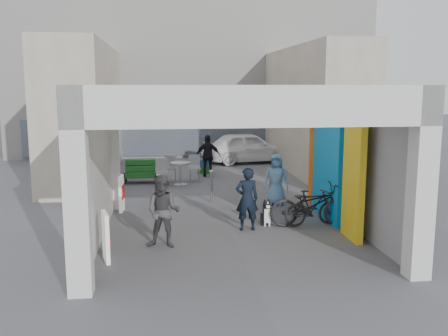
{
  "coord_description": "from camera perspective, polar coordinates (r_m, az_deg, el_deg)",
  "views": [
    {
      "loc": [
        -1.6,
        -12.23,
        3.49
      ],
      "look_at": [
        0.06,
        1.0,
        1.28
      ],
      "focal_mm": 40.0,
      "sensor_mm": 36.0,
      "label": 1
    }
  ],
  "objects": [
    {
      "name": "advert_board_far",
      "position": [
        14.27,
        -11.63,
        -2.85
      ],
      "size": [
        0.13,
        0.55,
        1.0
      ],
      "rotation": [
        0.0,
        0.0,
        -0.06
      ],
      "color": "white",
      "rests_on": "ground"
    },
    {
      "name": "bicycle_front",
      "position": [
        12.68,
        9.88,
        -4.15
      ],
      "size": [
        2.08,
        0.73,
        1.09
      ],
      "primitive_type": "imported",
      "rotation": [
        0.0,
        0.0,
        1.57
      ],
      "color": "black",
      "rests_on": "ground"
    },
    {
      "name": "cafe_set",
      "position": [
        18.04,
        -5.43,
        -0.67
      ],
      "size": [
        1.61,
        1.3,
        0.97
      ],
      "rotation": [
        0.0,
        0.0,
        -0.35
      ],
      "color": "#97979C",
      "rests_on": "ground"
    },
    {
      "name": "plaza_bldg_right",
      "position": [
        20.68,
        10.06,
        6.53
      ],
      "size": [
        2.0,
        9.0,
        5.0
      ],
      "primitive_type": "cube",
      "color": "#C1B4A0",
      "rests_on": "ground"
    },
    {
      "name": "arcade_canopy",
      "position": [
        11.67,
        3.44,
        3.55
      ],
      "size": [
        6.4,
        6.45,
        6.4
      ],
      "color": "beige",
      "rests_on": "ground"
    },
    {
      "name": "bollard_left",
      "position": [
        14.91,
        -7.5,
        -2.47
      ],
      "size": [
        0.09,
        0.09,
        0.88
      ],
      "primitive_type": "cylinder",
      "color": "gray",
      "rests_on": "ground"
    },
    {
      "name": "man_elderly",
      "position": [
        14.77,
        6.01,
        -1.29
      ],
      "size": [
        0.87,
        0.73,
        1.52
      ],
      "primitive_type": "imported",
      "rotation": [
        0.0,
        0.0,
        -0.39
      ],
      "color": "#6391C0",
      "rests_on": "ground"
    },
    {
      "name": "white_van",
      "position": [
        22.74,
        2.74,
        2.38
      ],
      "size": [
        4.37,
        2.36,
        1.41
      ],
      "primitive_type": "imported",
      "rotation": [
        0.0,
        0.0,
        1.75
      ],
      "color": "white",
      "rests_on": "ground"
    },
    {
      "name": "border_collie",
      "position": [
        12.69,
        4.85,
        -5.32
      ],
      "size": [
        0.25,
        0.49,
        0.68
      ],
      "rotation": [
        0.0,
        0.0,
        -0.16
      ],
      "color": "black",
      "rests_on": "ground"
    },
    {
      "name": "advert_board_near",
      "position": [
        10.33,
        -13.34,
        -7.64
      ],
      "size": [
        0.21,
        0.55,
        1.0
      ],
      "rotation": [
        0.0,
        0.0,
        0.24
      ],
      "color": "white",
      "rests_on": "ground"
    },
    {
      "name": "far_building",
      "position": [
        26.28,
        -3.75,
        10.49
      ],
      "size": [
        18.0,
        4.08,
        8.0
      ],
      "color": "white",
      "rests_on": "ground"
    },
    {
      "name": "bollard_right",
      "position": [
        15.15,
        5.34,
        -2.27
      ],
      "size": [
        0.09,
        0.09,
        0.86
      ],
      "primitive_type": "cylinder",
      "color": "gray",
      "rests_on": "ground"
    },
    {
      "name": "man_with_dog",
      "position": [
        12.11,
        2.65,
        -3.55
      ],
      "size": [
        0.57,
        0.38,
        1.55
      ],
      "primitive_type": "imported",
      "rotation": [
        0.0,
        0.0,
        3.16
      ],
      "color": "black",
      "rests_on": "ground"
    },
    {
      "name": "man_crates",
      "position": [
        19.15,
        -1.82,
        1.38
      ],
      "size": [
        0.99,
        0.5,
        1.63
      ],
      "primitive_type": "imported",
      "rotation": [
        0.0,
        0.0,
        3.03
      ],
      "color": "black",
      "rests_on": "ground"
    },
    {
      "name": "ground",
      "position": [
        12.82,
        0.27,
        -6.38
      ],
      "size": [
        90.0,
        90.0,
        0.0
      ],
      "primitive_type": "plane",
      "color": "#4E4E52",
      "rests_on": "ground"
    },
    {
      "name": "bicycle_rear",
      "position": [
        12.75,
        10.08,
        -4.47
      ],
      "size": [
        1.59,
        0.72,
        0.92
      ],
      "primitive_type": "imported",
      "rotation": [
        0.0,
        0.0,
        1.76
      ],
      "color": "black",
      "rests_on": "ground"
    },
    {
      "name": "man_back_turned",
      "position": [
        10.89,
        -6.93,
        -4.99
      ],
      "size": [
        0.89,
        0.76,
        1.59
      ],
      "primitive_type": "imported",
      "rotation": [
        0.0,
        0.0,
        -0.23
      ],
      "color": "#3E3E40",
      "rests_on": "ground"
    },
    {
      "name": "produce_stand",
      "position": [
        18.32,
        -9.51,
        -0.64
      ],
      "size": [
        1.27,
        0.69,
        0.84
      ],
      "rotation": [
        0.0,
        0.0,
        -0.31
      ],
      "color": "black",
      "rests_on": "ground"
    },
    {
      "name": "crate_stack",
      "position": [
        20.01,
        -2.29,
        0.18
      ],
      "size": [
        0.54,
        0.47,
        0.56
      ],
      "rotation": [
        0.0,
        0.0,
        -0.32
      ],
      "color": "#18571F",
      "rests_on": "ground"
    },
    {
      "name": "bollard_center",
      "position": [
        15.06,
        -1.46,
        -2.13
      ],
      "size": [
        0.09,
        0.09,
        0.95
      ],
      "primitive_type": "cylinder",
      "color": "gray",
      "rests_on": "ground"
    },
    {
      "name": "plaza_bldg_left",
      "position": [
        19.97,
        -15.61,
        6.23
      ],
      "size": [
        2.0,
        9.0,
        5.0
      ],
      "primitive_type": "cube",
      "color": "#C1B4A0",
      "rests_on": "ground"
    }
  ]
}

